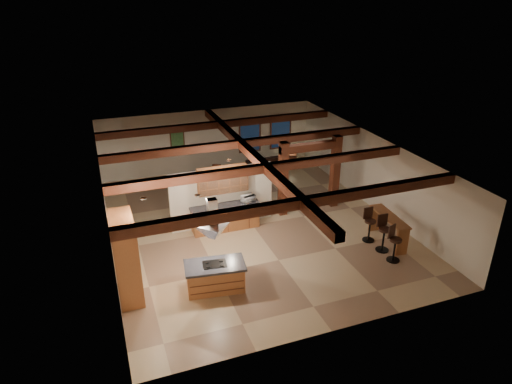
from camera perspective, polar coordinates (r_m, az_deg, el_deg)
ground at (r=16.85m, az=-0.42°, el=-4.19°), size 12.00×12.00×0.00m
room_walls at (r=16.07m, az=-0.44°, el=1.38°), size 12.00×12.00×12.00m
ceiling_beams at (r=15.71m, az=-0.45°, el=4.67°), size 10.00×12.00×0.28m
timber_posts at (r=17.43m, az=6.76°, el=3.05°), size 2.50×0.30×2.90m
partition_wall at (r=16.51m, az=-4.29°, el=-0.62°), size 3.80×0.18×2.20m
pantry_cabinet at (r=13.26m, az=-15.94°, el=-7.92°), size 0.67×1.60×2.40m
back_counter at (r=16.45m, az=-3.84°, el=-3.14°), size 2.50×0.66×0.94m
upper_display_cabinet at (r=16.04m, az=-4.19°, el=1.53°), size 1.80×0.36×0.95m
range_hood at (r=12.69m, az=-5.35°, el=-5.45°), size 1.10×1.10×1.40m
back_windows at (r=22.31m, az=1.18°, el=7.34°), size 2.70×0.07×1.70m
framed_art at (r=21.14m, az=-9.82°, el=6.56°), size 0.65×0.05×0.85m
recessed_cans at (r=13.30m, az=-7.93°, el=1.12°), size 3.16×2.46×0.03m
kitchen_island at (r=13.42m, az=-5.12°, el=-10.45°), size 1.83×1.15×0.86m
dining_table at (r=19.41m, az=-3.21°, el=0.90°), size 1.97×1.24×0.66m
sofa at (r=22.07m, az=1.54°, el=3.85°), size 2.13×1.00×0.60m
microwave at (r=16.42m, az=-0.97°, el=-0.82°), size 0.53×0.42×0.26m
bar_counter at (r=16.15m, az=16.25°, el=-3.92°), size 0.61×1.93×1.00m
side_table at (r=22.32m, az=4.43°, el=4.04°), size 0.64×0.64×0.61m
table_lamp at (r=22.13m, az=4.48°, el=5.40°), size 0.31×0.31×0.36m
bar_stool_a at (r=15.19m, az=16.86°, el=-6.17°), size 0.45×0.47×1.21m
bar_stool_b at (r=15.65m, az=15.63°, el=-4.95°), size 0.44×0.44×1.26m
bar_stool_c at (r=16.12m, az=13.97°, el=-3.96°), size 0.42×0.42×1.20m
dining_chairs at (r=19.32m, az=-3.22°, el=1.50°), size 2.17×2.17×1.08m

